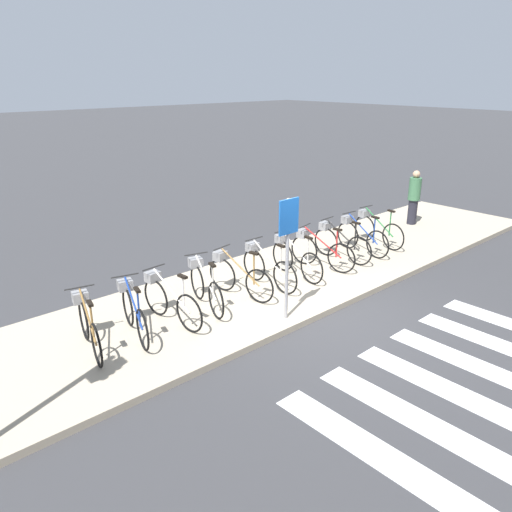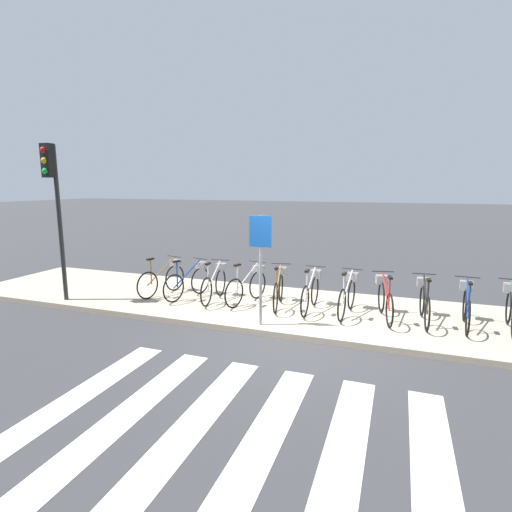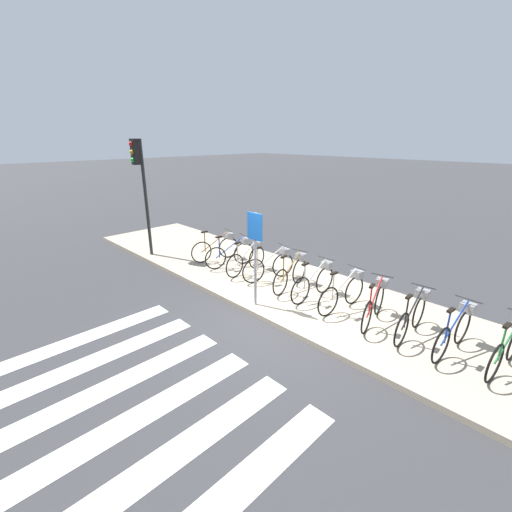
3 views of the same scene
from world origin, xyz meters
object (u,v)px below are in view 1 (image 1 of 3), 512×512
(pedestrian, at_px, (414,196))
(parked_bicycle_5, at_px, (266,265))
(sign_post, at_px, (288,239))
(parked_bicycle_2, at_px, (168,298))
(parked_bicycle_3, at_px, (204,284))
(parked_bicycle_7, at_px, (319,249))
(parked_bicycle_4, at_px, (237,274))
(parked_bicycle_9, at_px, (359,235))
(parked_bicycle_1, at_px, (133,310))
(parked_bicycle_6, at_px, (294,256))
(parked_bicycle_10, at_px, (376,228))
(parked_bicycle_0, at_px, (88,324))
(parked_bicycle_8, at_px, (339,241))

(pedestrian, bearing_deg, parked_bicycle_5, -175.82)
(pedestrian, height_order, sign_post, sign_post)
(parked_bicycle_2, relative_size, parked_bicycle_3, 1.03)
(parked_bicycle_3, distance_m, parked_bicycle_7, 3.07)
(parked_bicycle_4, height_order, parked_bicycle_9, same)
(parked_bicycle_1, height_order, parked_bicycle_6, same)
(parked_bicycle_5, bearing_deg, pedestrian, 4.18)
(parked_bicycle_4, distance_m, parked_bicycle_6, 1.56)
(parked_bicycle_6, relative_size, parked_bicycle_9, 1.00)
(parked_bicycle_2, distance_m, parked_bicycle_7, 3.90)
(parked_bicycle_9, relative_size, parked_bicycle_10, 1.00)
(parked_bicycle_3, distance_m, pedestrian, 7.76)
(parked_bicycle_2, bearing_deg, parked_bicycle_9, 0.09)
(parked_bicycle_0, xyz_separation_m, parked_bicycle_2, (1.45, -0.04, 0.00))
(parked_bicycle_5, bearing_deg, parked_bicycle_8, -0.08)
(parked_bicycle_2, xyz_separation_m, sign_post, (1.61, -1.29, 1.04))
(parked_bicycle_7, xyz_separation_m, parked_bicycle_10, (2.31, 0.11, 0.00))
(parked_bicycle_10, bearing_deg, parked_bicycle_6, -178.65)
(parked_bicycle_3, relative_size, parked_bicycle_9, 0.97)
(parked_bicycle_4, height_order, sign_post, sign_post)
(parked_bicycle_5, xyz_separation_m, parked_bicycle_6, (0.81, -0.01, 0.00))
(parked_bicycle_7, xyz_separation_m, pedestrian, (4.67, 0.51, 0.37))
(parked_bicycle_0, relative_size, sign_post, 0.73)
(parked_bicycle_5, relative_size, parked_bicycle_7, 1.02)
(parked_bicycle_4, bearing_deg, sign_post, -89.19)
(parked_bicycle_4, xyz_separation_m, pedestrian, (6.98, 0.43, 0.37))
(parked_bicycle_0, relative_size, parked_bicycle_5, 0.98)
(parked_bicycle_4, relative_size, parked_bicycle_6, 0.99)
(parked_bicycle_2, height_order, parked_bicycle_7, same)
(parked_bicycle_1, bearing_deg, parked_bicycle_3, 3.14)
(parked_bicycle_2, relative_size, parked_bicycle_8, 1.00)
(parked_bicycle_4, distance_m, parked_bicycle_9, 3.84)
(parked_bicycle_1, height_order, parked_bicycle_9, same)
(parked_bicycle_5, height_order, parked_bicycle_8, same)
(parked_bicycle_2, relative_size, pedestrian, 1.04)
(parked_bicycle_10, height_order, sign_post, sign_post)
(parked_bicycle_1, relative_size, parked_bicycle_10, 0.98)
(parked_bicycle_9, bearing_deg, sign_post, -161.23)
(parked_bicycle_5, bearing_deg, parked_bicycle_7, -1.86)
(parked_bicycle_2, height_order, parked_bicycle_9, same)
(parked_bicycle_7, bearing_deg, sign_post, -151.15)
(parked_bicycle_1, bearing_deg, sign_post, -29.43)
(parked_bicycle_9, bearing_deg, parked_bicycle_10, 5.60)
(parked_bicycle_8, bearing_deg, parked_bicycle_7, -176.46)
(parked_bicycle_6, bearing_deg, pedestrian, 4.93)
(parked_bicycle_9, bearing_deg, parked_bicycle_7, -178.72)
(sign_post, bearing_deg, parked_bicycle_9, 18.77)
(parked_bicycle_2, distance_m, sign_post, 2.31)
(parked_bicycle_3, bearing_deg, parked_bicycle_10, 0.00)
(parked_bicycle_7, distance_m, parked_bicycle_10, 2.31)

